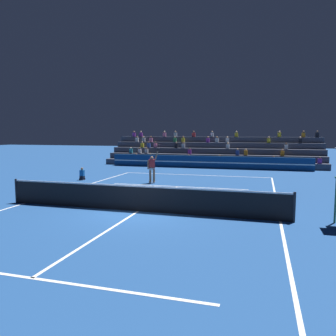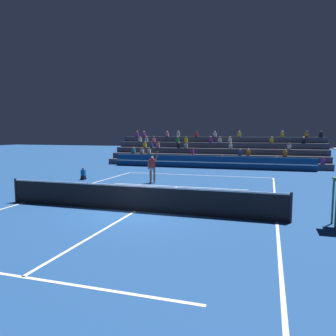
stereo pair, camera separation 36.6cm
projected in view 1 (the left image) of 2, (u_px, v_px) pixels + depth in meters
The scene contains 8 objects.
ground_plane at pixel (138, 211), 13.35m from camera, with size 120.00×120.00×0.00m, color navy.
court_lines at pixel (138, 211), 13.35m from camera, with size 11.10×23.90×0.01m.
tennis_net at pixel (138, 198), 13.29m from camera, with size 12.00×0.10×1.10m.
sponsor_banner_wall at pixel (207, 162), 29.41m from camera, with size 18.00×0.26×1.10m.
bleacher_stand at pixel (213, 154), 32.99m from camera, with size 20.75×4.75×3.38m.
ball_kid_courtside at pixel (82, 175), 22.17m from camera, with size 0.30×0.36×0.84m.
tennis_player at pixel (152, 168), 20.68m from camera, with size 0.81×0.54×2.50m.
tennis_ball at pixel (105, 194), 16.80m from camera, with size 0.07×0.07×0.07m, color #C6DB33.
Camera 1 is at (4.80, -12.23, 3.19)m, focal length 35.00 mm.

